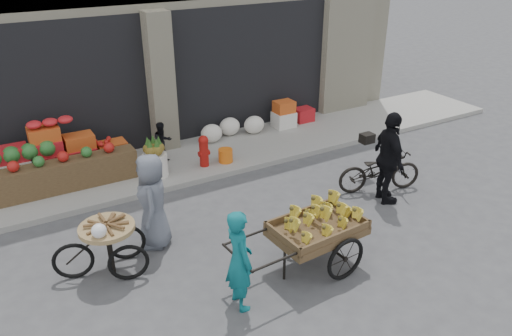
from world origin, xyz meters
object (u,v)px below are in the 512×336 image
pineapple_bin (155,165)px  banana_cart (315,228)px  vendor_grey (153,201)px  fire_hydrant (204,150)px  seated_person (162,142)px  orange_bucket (226,155)px  tricycle_cart (108,241)px  cyclist (389,159)px  vendor_woman (239,260)px  bicycle (380,170)px

pineapple_bin → banana_cart: banana_cart is taller
vendor_grey → fire_hydrant: bearing=160.4°
pineapple_bin → seated_person: seated_person is taller
seated_person → banana_cart: 4.75m
orange_bucket → tricycle_cart: bearing=-142.3°
banana_cart → cyclist: cyclist is taller
fire_hydrant → tricycle_cart: 3.79m
seated_person → cyclist: bearing=-59.0°
vendor_woman → banana_cart: bearing=-79.7°
fire_hydrant → bicycle: (2.69, -2.62, -0.05)m
fire_hydrant → orange_bucket: fire_hydrant is taller
banana_cart → pineapple_bin: bearing=101.5°
tricycle_cart → vendor_grey: (0.87, 0.39, 0.26)m
seated_person → bicycle: (3.39, -3.27, -0.13)m
banana_cart → cyclist: (2.47, 1.02, 0.19)m
seated_person → vendor_grey: size_ratio=0.56×
orange_bucket → bicycle: bearing=-49.6°
fire_hydrant → bicycle: size_ratio=0.41×
orange_bucket → cyclist: 3.63m
orange_bucket → seated_person: bearing=149.7°
fire_hydrant → seated_person: size_ratio=0.76×
vendor_grey → orange_bucket: bearing=153.1°
seated_person → banana_cart: bearing=-91.3°
banana_cart → vendor_woman: (-1.42, -0.20, 0.04)m
tricycle_cart → bicycle: size_ratio=0.85×
pineapple_bin → bicycle: 4.63m
tricycle_cart → vendor_grey: size_ratio=0.89×
tricycle_cart → cyclist: (5.26, -0.44, 0.35)m
seated_person → vendor_grey: (-1.21, -2.84, 0.24)m
orange_bucket → bicycle: size_ratio=0.19×
banana_cart → vendor_woman: bearing=-175.8°
banana_cart → vendor_woman: vendor_woman is taller
pineapple_bin → vendor_grey: size_ratio=0.32×
orange_bucket → fire_hydrant: bearing=174.3°
vendor_grey → banana_cart: bearing=67.5°
bicycle → orange_bucket: bearing=59.3°
bicycle → cyclist: bearing=172.4°
pineapple_bin → orange_bucket: bearing=-3.6°
fire_hydrant → vendor_grey: bearing=-131.0°
bicycle → cyclist: size_ratio=0.94×
pineapple_bin → orange_bucket: pineapple_bin is taller
orange_bucket → banana_cart: banana_cart is taller
orange_bucket → seated_person: size_ratio=0.34×
pineapple_bin → tricycle_cart: 3.12m
fire_hydrant → vendor_woman: vendor_woman is taller
cyclist → bicycle: bearing=-7.6°
vendor_grey → cyclist: 4.47m
fire_hydrant → tricycle_cart: (-2.77, -2.58, 0.06)m
vendor_woman → vendor_grey: bearing=16.3°
vendor_woman → cyclist: 4.08m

